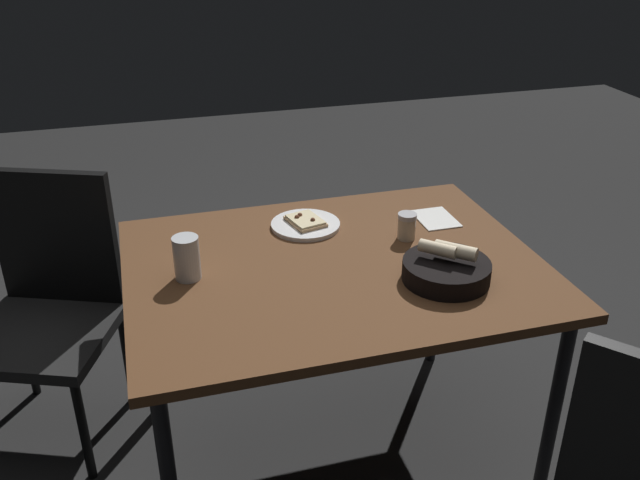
{
  "coord_description": "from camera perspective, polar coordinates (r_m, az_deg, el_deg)",
  "views": [
    {
      "loc": [
        1.67,
        -0.52,
        1.71
      ],
      "look_at": [
        -0.01,
        -0.04,
        0.81
      ],
      "focal_mm": 38.57,
      "sensor_mm": 36.0,
      "label": 1
    }
  ],
  "objects": [
    {
      "name": "ground",
      "position": [
        2.44,
        1.0,
        -17.24
      ],
      "size": [
        8.0,
        8.0,
        0.0
      ],
      "primitive_type": "plane",
      "color": "#262626"
    },
    {
      "name": "dining_table",
      "position": [
        2.03,
        1.15,
        -3.38
      ],
      "size": [
        0.91,
        1.2,
        0.74
      ],
      "color": "brown",
      "rests_on": "ground"
    },
    {
      "name": "pizza_plate",
      "position": [
        2.21,
        -1.21,
        1.34
      ],
      "size": [
        0.22,
        0.22,
        0.04
      ],
      "color": "white",
      "rests_on": "dining_table"
    },
    {
      "name": "bread_basket",
      "position": [
        1.93,
        10.45,
        -2.41
      ],
      "size": [
        0.24,
        0.24,
        0.11
      ],
      "color": "black",
      "rests_on": "dining_table"
    },
    {
      "name": "beer_glass",
      "position": [
        1.93,
        -10.98,
        -1.67
      ],
      "size": [
        0.07,
        0.07,
        0.13
      ],
      "color": "silver",
      "rests_on": "dining_table"
    },
    {
      "name": "pepper_shaker",
      "position": [
        2.14,
        7.2,
        1.03
      ],
      "size": [
        0.06,
        0.06,
        0.08
      ],
      "color": "#BFB299",
      "rests_on": "dining_table"
    },
    {
      "name": "napkin",
      "position": [
        2.29,
        9.56,
        1.76
      ],
      "size": [
        0.16,
        0.12,
        0.0
      ],
      "color": "white",
      "rests_on": "dining_table"
    },
    {
      "name": "chair_far",
      "position": [
        2.45,
        -21.59,
        -4.36
      ],
      "size": [
        0.57,
        0.57,
        0.91
      ],
      "color": "black",
      "rests_on": "ground"
    }
  ]
}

